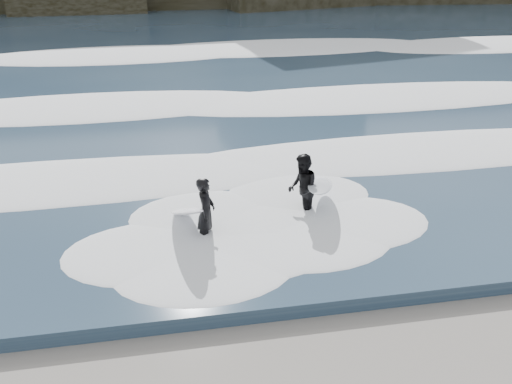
% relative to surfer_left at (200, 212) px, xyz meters
% --- Properties ---
extents(sea, '(90.00, 52.00, 0.30)m').
position_rel_surfer_left_xyz_m(sea, '(2.27, 23.09, -0.64)').
color(sea, '#283D52').
rests_on(sea, ground).
extents(foam_near, '(60.00, 3.20, 0.20)m').
position_rel_surfer_left_xyz_m(foam_near, '(2.27, 3.09, -0.39)').
color(foam_near, white).
rests_on(foam_near, sea).
extents(foam_mid, '(60.00, 4.00, 0.24)m').
position_rel_surfer_left_xyz_m(foam_mid, '(2.27, 10.09, -0.37)').
color(foam_mid, white).
rests_on(foam_mid, sea).
extents(foam_far, '(60.00, 4.80, 0.30)m').
position_rel_surfer_left_xyz_m(foam_far, '(2.27, 19.09, -0.34)').
color(foam_far, white).
rests_on(foam_far, sea).
extents(surfer_left, '(1.08, 2.17, 1.57)m').
position_rel_surfer_left_xyz_m(surfer_left, '(0.00, 0.00, 0.00)').
color(surfer_left, black).
rests_on(surfer_left, ground).
extents(surfer_right, '(1.40, 2.12, 1.65)m').
position_rel_surfer_left_xyz_m(surfer_right, '(2.46, 0.67, 0.04)').
color(surfer_right, black).
rests_on(surfer_right, ground).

